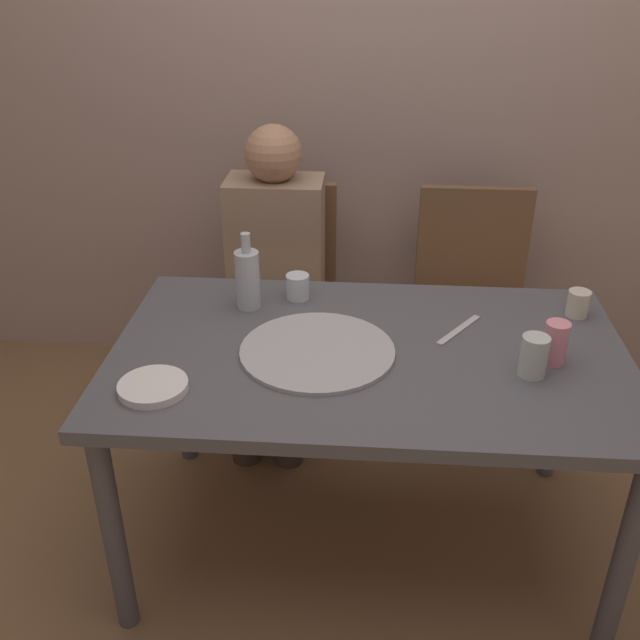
{
  "coord_description": "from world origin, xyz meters",
  "views": [
    {
      "loc": [
        -0.01,
        -1.74,
        1.77
      ],
      "look_at": [
        -0.15,
        0.07,
        0.78
      ],
      "focal_mm": 40.13,
      "sensor_mm": 36.0,
      "label": 1
    }
  ],
  "objects": [
    {
      "name": "ground_plane",
      "position": [
        0.0,
        0.0,
        0.0
      ],
      "size": [
        8.0,
        8.0,
        0.0
      ],
      "primitive_type": "plane",
      "color": "brown"
    },
    {
      "name": "back_wall",
      "position": [
        0.0,
        1.22,
        1.3
      ],
      "size": [
        6.0,
        0.1,
        2.6
      ],
      "primitive_type": "cube",
      "color": "gray",
      "rests_on": "ground_plane"
    },
    {
      "name": "dining_table",
      "position": [
        0.0,
        0.0,
        0.65
      ],
      "size": [
        1.46,
        0.87,
        0.73
      ],
      "color": "#4C4C51",
      "rests_on": "ground_plane"
    },
    {
      "name": "pizza_tray",
      "position": [
        -0.15,
        -0.03,
        0.73
      ],
      "size": [
        0.44,
        0.44,
        0.01
      ],
      "primitive_type": "cylinder",
      "color": "#ADADB2",
      "rests_on": "dining_table"
    },
    {
      "name": "wine_bottle",
      "position": [
        -0.38,
        0.24,
        0.82
      ],
      "size": [
        0.08,
        0.08,
        0.25
      ],
      "color": "#B2BCC1",
      "rests_on": "dining_table"
    },
    {
      "name": "tumbler_near",
      "position": [
        0.43,
        -0.1,
        0.78
      ],
      "size": [
        0.07,
        0.07,
        0.11
      ],
      "primitive_type": "cylinder",
      "color": "#B7C6BC",
      "rests_on": "dining_table"
    },
    {
      "name": "tumbler_far",
      "position": [
        0.63,
        0.26,
        0.77
      ],
      "size": [
        0.07,
        0.07,
        0.08
      ],
      "primitive_type": "cylinder",
      "color": "beige",
      "rests_on": "dining_table"
    },
    {
      "name": "wine_glass",
      "position": [
        -0.24,
        0.31,
        0.77
      ],
      "size": [
        0.07,
        0.07,
        0.08
      ],
      "primitive_type": "cylinder",
      "color": "silver",
      "rests_on": "dining_table"
    },
    {
      "name": "soda_can",
      "position": [
        0.5,
        -0.03,
        0.79
      ],
      "size": [
        0.07,
        0.07,
        0.12
      ],
      "primitive_type": "cylinder",
      "color": "pink",
      "rests_on": "dining_table"
    },
    {
      "name": "plate_stack",
      "position": [
        -0.55,
        -0.25,
        0.74
      ],
      "size": [
        0.18,
        0.18,
        0.02
      ],
      "primitive_type": "cylinder",
      "color": "white",
      "rests_on": "dining_table"
    },
    {
      "name": "table_knife",
      "position": [
        0.26,
        0.13,
        0.73
      ],
      "size": [
        0.15,
        0.19,
        0.01
      ],
      "primitive_type": "cube",
      "rotation": [
        0.0,
        0.0,
        4.09
      ],
      "color": "#B7B7BC",
      "rests_on": "dining_table"
    },
    {
      "name": "chair_left",
      "position": [
        -0.37,
        0.84,
        0.51
      ],
      "size": [
        0.44,
        0.44,
        0.9
      ],
      "rotation": [
        0.0,
        0.0,
        3.14
      ],
      "color": "brown",
      "rests_on": "ground_plane"
    },
    {
      "name": "chair_right",
      "position": [
        0.4,
        0.84,
        0.51
      ],
      "size": [
        0.44,
        0.44,
        0.9
      ],
      "rotation": [
        0.0,
        0.0,
        3.14
      ],
      "color": "brown",
      "rests_on": "ground_plane"
    },
    {
      "name": "guest_in_sweater",
      "position": [
        -0.37,
        0.68,
        0.64
      ],
      "size": [
        0.36,
        0.56,
        1.17
      ],
      "rotation": [
        0.0,
        0.0,
        3.14
      ],
      "color": "#937A60",
      "rests_on": "ground_plane"
    }
  ]
}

